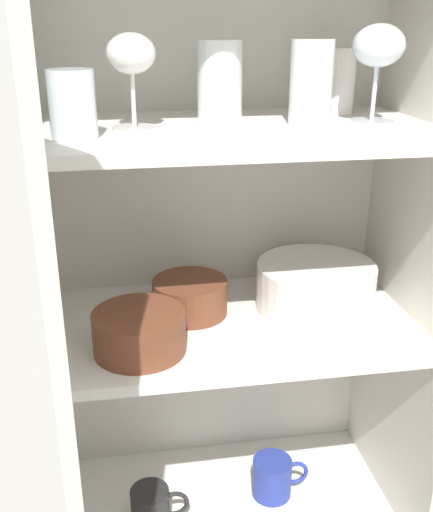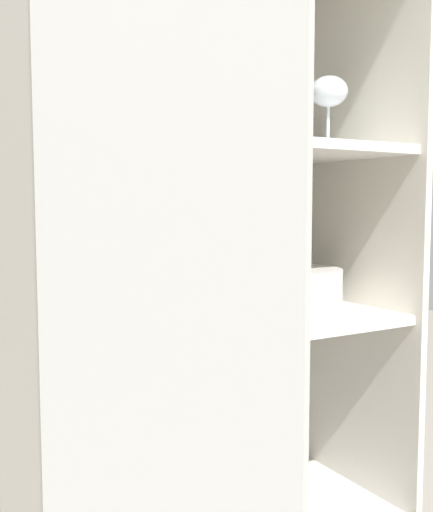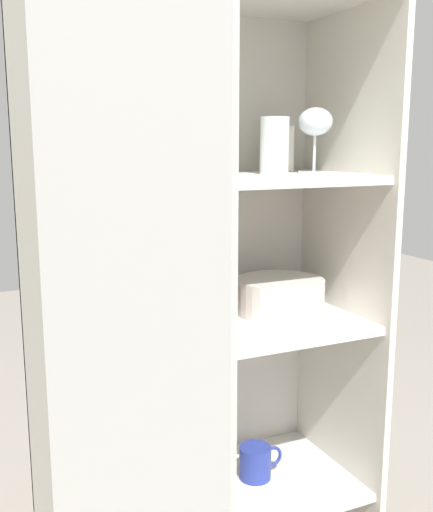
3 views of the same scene
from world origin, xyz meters
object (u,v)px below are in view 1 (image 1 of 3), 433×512
serving_bowl_small (190,295)px  coffee_mug_primary (273,477)px  mixing_bowl_large (139,330)px  plate_stack_white (315,286)px

serving_bowl_small → coffee_mug_primary: bearing=-10.0°
mixing_bowl_large → serving_bowl_small: (0.10, 0.12, -0.00)m
serving_bowl_small → coffee_mug_primary: 0.46m
plate_stack_white → serving_bowl_small: size_ratio=1.60×
plate_stack_white → coffee_mug_primary: plate_stack_white is taller
mixing_bowl_large → plate_stack_white: bearing=17.3°
mixing_bowl_large → serving_bowl_small: mixing_bowl_large is taller
plate_stack_white → mixing_bowl_large: size_ratio=1.44×
serving_bowl_small → mixing_bowl_large: bearing=-129.2°
plate_stack_white → serving_bowl_small: 0.24m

